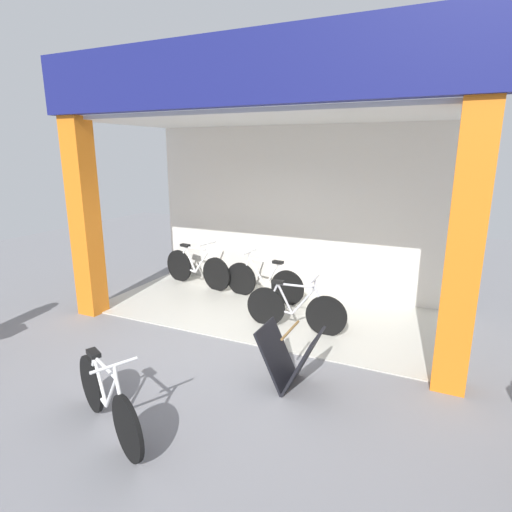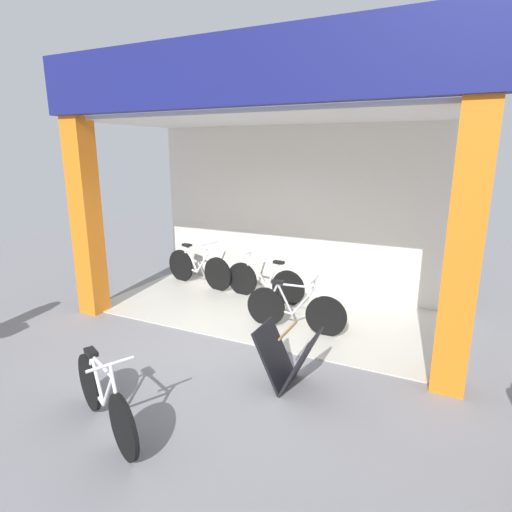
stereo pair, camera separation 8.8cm
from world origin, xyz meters
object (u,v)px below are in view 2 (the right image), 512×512
bicycle_inside_2 (265,281)px  sandwich_board_sign (288,358)px  bicycle_inside_1 (295,309)px  bicycle_parked_0 (104,399)px  bicycle_inside_0 (198,268)px

bicycle_inside_2 → sandwich_board_sign: bicycle_inside_2 is taller
bicycle_inside_1 → bicycle_inside_2: bearing=133.4°
bicycle_parked_0 → sandwich_board_sign: bearing=49.0°
bicycle_inside_0 → sandwich_board_sign: 4.10m
bicycle_parked_0 → bicycle_inside_0: bearing=111.9°
bicycle_inside_0 → bicycle_inside_1: (2.57, -1.23, -0.03)m
bicycle_inside_2 → sandwich_board_sign: bearing=-60.2°
bicycle_inside_0 → bicycle_parked_0: bicycle_inside_0 is taller
bicycle_inside_0 → bicycle_inside_2: (1.58, -0.18, -0.02)m
bicycle_inside_1 → sandwich_board_sign: size_ratio=2.18×
bicycle_inside_2 → bicycle_parked_0: bicycle_inside_2 is taller
bicycle_inside_0 → sandwich_board_sign: (3.04, -2.74, -0.02)m
bicycle_inside_1 → sandwich_board_sign: bearing=-72.5°
bicycle_inside_1 → sandwich_board_sign: 1.59m
bicycle_parked_0 → sandwich_board_sign: (1.33, 1.53, 0.02)m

